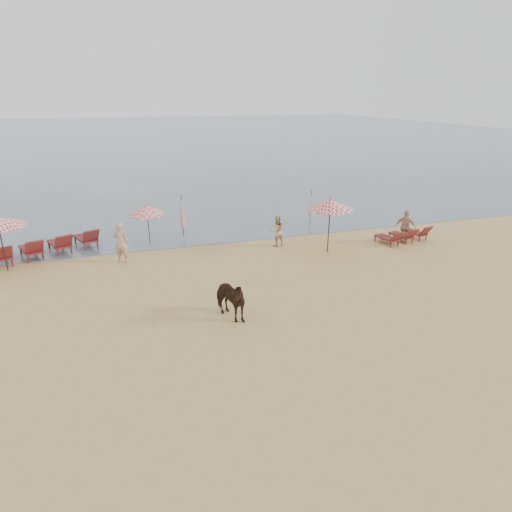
{
  "coord_description": "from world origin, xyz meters",
  "views": [
    {
      "loc": [
        -4.7,
        -10.21,
        7.1
      ],
      "look_at": [
        0.0,
        5.0,
        1.1
      ],
      "focal_mm": 30.0,
      "sensor_mm": 36.0,
      "label": 1
    }
  ],
  "objects_px": {
    "umbrella_closed_right": "(311,204)",
    "beachgoer_right_b": "(405,227)",
    "beachgoer_right_a": "(277,231)",
    "lounger_cluster_right": "(404,235)",
    "lounger_cluster_left": "(47,246)",
    "beachgoer_left": "(121,242)",
    "umbrella_closed_left": "(182,211)",
    "umbrella_open_left_b": "(147,210)",
    "cow": "(229,299)",
    "umbrella_open_right": "(330,204)"
  },
  "relations": [
    {
      "from": "umbrella_closed_right",
      "to": "beachgoer_right_b",
      "type": "xyz_separation_m",
      "value": [
        3.27,
        -4.39,
        -0.39
      ]
    },
    {
      "from": "beachgoer_right_a",
      "to": "lounger_cluster_right",
      "type": "bearing_deg",
      "value": 159.02
    },
    {
      "from": "beachgoer_right_b",
      "to": "lounger_cluster_right",
      "type": "bearing_deg",
      "value": -82.65
    },
    {
      "from": "lounger_cluster_left",
      "to": "beachgoer_left",
      "type": "xyz_separation_m",
      "value": [
        3.38,
        -1.91,
        0.45
      ]
    },
    {
      "from": "umbrella_closed_right",
      "to": "beachgoer_right_b",
      "type": "height_order",
      "value": "umbrella_closed_right"
    },
    {
      "from": "umbrella_closed_right",
      "to": "beachgoer_left",
      "type": "bearing_deg",
      "value": -164.37
    },
    {
      "from": "beachgoer_left",
      "to": "umbrella_closed_right",
      "type": "bearing_deg",
      "value": -142.19
    },
    {
      "from": "umbrella_closed_left",
      "to": "umbrella_closed_right",
      "type": "distance_m",
      "value": 7.34
    },
    {
      "from": "umbrella_open_left_b",
      "to": "beachgoer_left",
      "type": "bearing_deg",
      "value": -100.86
    },
    {
      "from": "cow",
      "to": "umbrella_closed_left",
      "type": "bearing_deg",
      "value": 66.3
    },
    {
      "from": "umbrella_closed_right",
      "to": "lounger_cluster_left",
      "type": "bearing_deg",
      "value": -175.77
    },
    {
      "from": "umbrella_open_left_b",
      "to": "lounger_cluster_right",
      "type": "bearing_deg",
      "value": 6.27
    },
    {
      "from": "lounger_cluster_left",
      "to": "beachgoer_left",
      "type": "height_order",
      "value": "beachgoer_left"
    },
    {
      "from": "umbrella_open_left_b",
      "to": "umbrella_closed_left",
      "type": "xyz_separation_m",
      "value": [
        1.83,
        1.01,
        -0.44
      ]
    },
    {
      "from": "beachgoer_right_a",
      "to": "lounger_cluster_left",
      "type": "bearing_deg",
      "value": -18.75
    },
    {
      "from": "beachgoer_right_b",
      "to": "beachgoer_right_a",
      "type": "bearing_deg",
      "value": 29.54
    },
    {
      "from": "lounger_cluster_right",
      "to": "umbrella_open_left_b",
      "type": "xyz_separation_m",
      "value": [
        -12.54,
        3.42,
        1.42
      ]
    },
    {
      "from": "lounger_cluster_left",
      "to": "cow",
      "type": "xyz_separation_m",
      "value": [
        6.72,
        -8.4,
        0.23
      ]
    },
    {
      "from": "beachgoer_left",
      "to": "beachgoer_right_b",
      "type": "relative_size",
      "value": 1.1
    },
    {
      "from": "umbrella_open_left_b",
      "to": "cow",
      "type": "relative_size",
      "value": 1.22
    },
    {
      "from": "lounger_cluster_left",
      "to": "cow",
      "type": "distance_m",
      "value": 10.76
    },
    {
      "from": "lounger_cluster_left",
      "to": "umbrella_open_left_b",
      "type": "bearing_deg",
      "value": -20.19
    },
    {
      "from": "umbrella_closed_left",
      "to": "cow",
      "type": "xyz_separation_m",
      "value": [
        0.17,
        -9.61,
        -0.65
      ]
    },
    {
      "from": "umbrella_open_left_b",
      "to": "beachgoer_left",
      "type": "height_order",
      "value": "umbrella_open_left_b"
    },
    {
      "from": "lounger_cluster_left",
      "to": "umbrella_open_right",
      "type": "height_order",
      "value": "umbrella_open_right"
    },
    {
      "from": "lounger_cluster_left",
      "to": "lounger_cluster_right",
      "type": "height_order",
      "value": "lounger_cluster_left"
    },
    {
      "from": "lounger_cluster_right",
      "to": "beachgoer_left",
      "type": "xyz_separation_m",
      "value": [
        -13.88,
        1.31,
        0.56
      ]
    },
    {
      "from": "lounger_cluster_left",
      "to": "umbrella_closed_right",
      "type": "bearing_deg",
      "value": -18.37
    },
    {
      "from": "umbrella_closed_right",
      "to": "beachgoer_left",
      "type": "relative_size",
      "value": 1.07
    },
    {
      "from": "lounger_cluster_right",
      "to": "beachgoer_left",
      "type": "bearing_deg",
      "value": 163.88
    },
    {
      "from": "umbrella_open_right",
      "to": "cow",
      "type": "height_order",
      "value": "umbrella_open_right"
    },
    {
      "from": "beachgoer_left",
      "to": "lounger_cluster_right",
      "type": "bearing_deg",
      "value": -163.21
    },
    {
      "from": "lounger_cluster_left",
      "to": "umbrella_closed_left",
      "type": "height_order",
      "value": "umbrella_closed_left"
    },
    {
      "from": "lounger_cluster_right",
      "to": "beachgoer_right_b",
      "type": "distance_m",
      "value": 0.5
    },
    {
      "from": "umbrella_open_right",
      "to": "umbrella_closed_right",
      "type": "height_order",
      "value": "umbrella_open_right"
    },
    {
      "from": "lounger_cluster_left",
      "to": "umbrella_open_left_b",
      "type": "distance_m",
      "value": 4.9
    },
    {
      "from": "beachgoer_left",
      "to": "beachgoer_right_a",
      "type": "bearing_deg",
      "value": -157.34
    },
    {
      "from": "lounger_cluster_left",
      "to": "beachgoer_right_b",
      "type": "xyz_separation_m",
      "value": [
        17.16,
        -3.36,
        0.36
      ]
    },
    {
      "from": "beachgoer_right_b",
      "to": "cow",
      "type": "bearing_deg",
      "value": 68.66
    },
    {
      "from": "lounger_cluster_right",
      "to": "beachgoer_right_a",
      "type": "bearing_deg",
      "value": 157.3
    },
    {
      "from": "beachgoer_right_a",
      "to": "beachgoer_right_b",
      "type": "height_order",
      "value": "beachgoer_right_b"
    },
    {
      "from": "beachgoer_right_a",
      "to": "umbrella_closed_right",
      "type": "bearing_deg",
      "value": -146.1
    },
    {
      "from": "umbrella_open_right",
      "to": "umbrella_closed_right",
      "type": "bearing_deg",
      "value": 86.38
    },
    {
      "from": "beachgoer_left",
      "to": "umbrella_closed_left",
      "type": "bearing_deg",
      "value": -113.29
    },
    {
      "from": "cow",
      "to": "beachgoer_right_a",
      "type": "relative_size",
      "value": 1.11
    },
    {
      "from": "umbrella_closed_left",
      "to": "beachgoer_right_b",
      "type": "xyz_separation_m",
      "value": [
        10.61,
        -4.56,
        -0.52
      ]
    },
    {
      "from": "umbrella_open_right",
      "to": "beachgoer_right_a",
      "type": "relative_size",
      "value": 1.68
    },
    {
      "from": "lounger_cluster_left",
      "to": "beachgoer_right_b",
      "type": "relative_size",
      "value": 2.87
    },
    {
      "from": "lounger_cluster_left",
      "to": "umbrella_open_left_b",
      "type": "height_order",
      "value": "umbrella_open_left_b"
    },
    {
      "from": "umbrella_open_right",
      "to": "beachgoer_right_b",
      "type": "relative_size",
      "value": 1.51
    }
  ]
}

